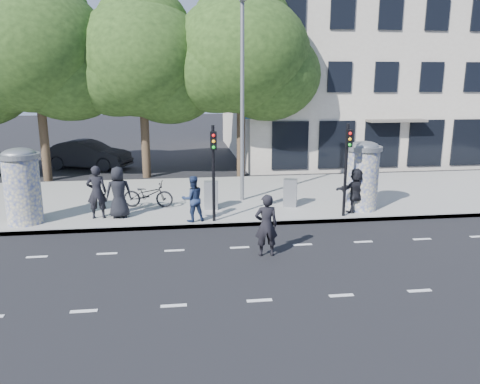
{
  "coord_description": "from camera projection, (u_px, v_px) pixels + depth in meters",
  "views": [
    {
      "loc": [
        -1.77,
        -12.14,
        5.06
      ],
      "look_at": [
        0.29,
        3.5,
        1.26
      ],
      "focal_mm": 35.0,
      "sensor_mm": 36.0,
      "label": 1
    }
  ],
  "objects": [
    {
      "name": "traffic_pole_far",
      "position": [
        347.0,
        161.0,
        16.78
      ],
      "size": [
        0.22,
        0.31,
        3.4
      ],
      "color": "black",
      "rests_on": "sidewalk"
    },
    {
      "name": "tree_near_left",
      "position": [
        141.0,
        59.0,
        23.49
      ],
      "size": [
        6.8,
        6.8,
        8.97
      ],
      "color": "#38281C",
      "rests_on": "ground"
    },
    {
      "name": "ped_f",
      "position": [
        356.0,
        190.0,
        17.61
      ],
      "size": [
        1.68,
        1.01,
        1.71
      ],
      "primitive_type": "imported",
      "rotation": [
        0.0,
        0.0,
        3.44
      ],
      "color": "black",
      "rests_on": "sidewalk"
    },
    {
      "name": "cabinet_left",
      "position": [
        211.0,
        195.0,
        18.13
      ],
      "size": [
        0.57,
        0.45,
        1.09
      ],
      "primitive_type": "cube",
      "rotation": [
        0.0,
        0.0,
        -0.13
      ],
      "color": "gray",
      "rests_on": "sidewalk"
    },
    {
      "name": "ped_c",
      "position": [
        193.0,
        199.0,
        16.48
      ],
      "size": [
        0.94,
        0.81,
        1.64
      ],
      "primitive_type": "imported",
      "rotation": [
        0.0,
        0.0,
        3.42
      ],
      "color": "#1F2D4E",
      "rests_on": "sidewalk"
    },
    {
      "name": "sidewalk",
      "position": [
        221.0,
        197.0,
        20.32
      ],
      "size": [
        40.0,
        8.0,
        0.15
      ],
      "primitive_type": "cube",
      "color": "gray",
      "rests_on": "ground"
    },
    {
      "name": "bicycle",
      "position": [
        148.0,
        194.0,
        18.38
      ],
      "size": [
        1.02,
        2.06,
        1.04
      ],
      "primitive_type": "imported",
      "rotation": [
        0.0,
        0.0,
        1.4
      ],
      "color": "black",
      "rests_on": "sidewalk"
    },
    {
      "name": "lane_dash_near",
      "position": [
        259.0,
        300.0,
        10.99
      ],
      "size": [
        32.0,
        0.12,
        0.01
      ],
      "primitive_type": "cube",
      "color": "silver",
      "rests_on": "ground"
    },
    {
      "name": "curb",
      "position": [
        232.0,
        225.0,
        16.52
      ],
      "size": [
        40.0,
        0.1,
        0.16
      ],
      "primitive_type": "cube",
      "color": "slate",
      "rests_on": "ground"
    },
    {
      "name": "car_mid",
      "position": [
        88.0,
        154.0,
        27.26
      ],
      "size": [
        3.25,
        5.25,
        1.63
      ],
      "primitive_type": "imported",
      "rotation": [
        0.0,
        0.0,
        1.24
      ],
      "color": "black",
      "rests_on": "ground"
    },
    {
      "name": "street_lamp",
      "position": [
        242.0,
        87.0,
        18.49
      ],
      "size": [
        0.25,
        0.93,
        8.0
      ],
      "color": "slate",
      "rests_on": "sidewalk"
    },
    {
      "name": "traffic_pole_near",
      "position": [
        213.0,
        164.0,
        16.17
      ],
      "size": [
        0.22,
        0.31,
        3.4
      ],
      "color": "black",
      "rests_on": "sidewalk"
    },
    {
      "name": "ad_column_left",
      "position": [
        22.0,
        184.0,
        16.18
      ],
      "size": [
        1.36,
        1.36,
        2.65
      ],
      "color": "beige",
      "rests_on": "sidewalk"
    },
    {
      "name": "lane_dash_far",
      "position": [
        240.0,
        248.0,
        14.46
      ],
      "size": [
        32.0,
        0.12,
        0.01
      ],
      "primitive_type": "cube",
      "color": "silver",
      "rests_on": "ground"
    },
    {
      "name": "ped_b",
      "position": [
        97.0,
        192.0,
        16.82
      ],
      "size": [
        0.74,
        0.51,
        1.94
      ],
      "primitive_type": "imported",
      "rotation": [
        0.0,
        0.0,
        3.21
      ],
      "color": "black",
      "rests_on": "sidewalk"
    },
    {
      "name": "building",
      "position": [
        376.0,
        66.0,
        32.5
      ],
      "size": [
        20.3,
        15.85,
        12.0
      ],
      "color": "#B4A897",
      "rests_on": "ground"
    },
    {
      "name": "ground",
      "position": [
        246.0,
        265.0,
        13.11
      ],
      "size": [
        120.0,
        120.0,
        0.0
      ],
      "primitive_type": "plane",
      "color": "black",
      "rests_on": "ground"
    },
    {
      "name": "man_road",
      "position": [
        266.0,
        225.0,
        13.62
      ],
      "size": [
        0.68,
        0.45,
        1.86
      ],
      "primitive_type": "imported",
      "rotation": [
        0.0,
        0.0,
        3.13
      ],
      "color": "black",
      "rests_on": "ground"
    },
    {
      "name": "tree_mid_left",
      "position": [
        35.0,
        49.0,
        22.56
      ],
      "size": [
        7.2,
        7.2,
        9.57
      ],
      "color": "#38281C",
      "rests_on": "ground"
    },
    {
      "name": "ped_a",
      "position": [
        119.0,
        192.0,
        16.92
      ],
      "size": [
        1.01,
        0.74,
        1.89
      ],
      "primitive_type": "imported",
      "rotation": [
        0.0,
        0.0,
        3.31
      ],
      "color": "black",
      "rests_on": "sidewalk"
    },
    {
      "name": "cabinet_right",
      "position": [
        290.0,
        193.0,
        18.52
      ],
      "size": [
        0.62,
        0.52,
        1.1
      ],
      "primitive_type": "cube",
      "rotation": [
        0.0,
        0.0,
        -0.31
      ],
      "color": "gray",
      "rests_on": "sidewalk"
    },
    {
      "name": "tree_center",
      "position": [
        241.0,
        54.0,
        23.68
      ],
      "size": [
        7.0,
        7.0,
        9.3
      ],
      "color": "#38281C",
      "rests_on": "ground"
    },
    {
      "name": "ad_column_right",
      "position": [
        363.0,
        174.0,
        17.94
      ],
      "size": [
        1.36,
        1.36,
        2.65
      ],
      "color": "beige",
      "rests_on": "sidewalk"
    }
  ]
}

